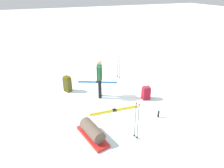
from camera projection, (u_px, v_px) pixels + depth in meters
ground_plane at (112, 99)px, 8.70m from camera, size 80.00×80.00×0.00m
skier_standing at (100, 77)px, 8.44m from camera, size 0.54×0.32×1.70m
ski_pair_near at (114, 110)px, 7.87m from camera, size 0.31×1.97×0.05m
ski_pair_far at (97, 82)px, 10.16m from camera, size 1.00×1.84×0.05m
backpack_large_dark at (146, 93)px, 8.58m from camera, size 0.30×0.35×0.57m
backpack_bright at (67, 84)px, 9.18m from camera, size 0.40×0.38×0.73m
ski_poles_planted_near at (137, 119)px, 6.15m from camera, size 0.18×0.10×1.29m
ski_poles_planted_far at (119, 66)px, 10.37m from camera, size 0.22×0.11×1.21m
gear_sled at (92, 132)px, 6.39m from camera, size 1.45×0.73×0.49m
thermos_bottle at (158, 114)px, 7.44m from camera, size 0.07×0.07×0.26m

